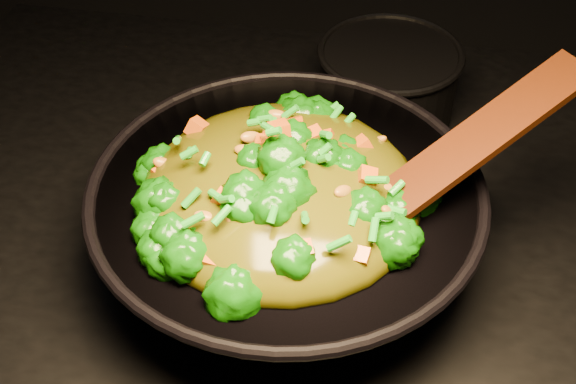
# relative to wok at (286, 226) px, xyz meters

# --- Properties ---
(wok) EXTENTS (0.54, 0.54, 0.12)m
(wok) POSITION_rel_wok_xyz_m (0.00, 0.00, 0.00)
(wok) COLOR black
(wok) RESTS_ON stovetop
(stir_fry) EXTENTS (0.38, 0.38, 0.10)m
(stir_fry) POSITION_rel_wok_xyz_m (-0.00, -0.02, 0.11)
(stir_fry) COLOR #115D06
(stir_fry) RESTS_ON wok
(spatula) EXTENTS (0.28, 0.24, 0.14)m
(spatula) POSITION_rel_wok_xyz_m (0.16, 0.01, 0.12)
(spatula) COLOR #3E1708
(spatula) RESTS_ON wok
(back_pot) EXTENTS (0.25, 0.25, 0.11)m
(back_pot) POSITION_rel_wok_xyz_m (0.09, 0.31, -0.00)
(back_pot) COLOR black
(back_pot) RESTS_ON stovetop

